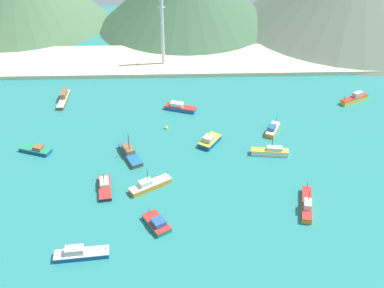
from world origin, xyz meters
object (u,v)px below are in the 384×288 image
(fishing_boat_1, at_px, (80,253))
(fishing_boat_13, at_px, (150,185))
(fishing_boat_3, at_px, (36,150))
(fishing_boat_7, at_px, (180,107))
(fishing_boat_9, at_px, (157,223))
(buoy_1, at_px, (166,128))
(fishing_boat_12, at_px, (273,129))
(fishing_boat_0, at_px, (210,141))
(fishing_boat_6, at_px, (105,187))
(radio_tower, at_px, (162,31))
(fishing_boat_4, at_px, (64,98))
(fishing_boat_14, at_px, (355,98))
(fishing_boat_2, at_px, (130,154))
(fishing_boat_8, at_px, (307,204))
(fishing_boat_11, at_px, (271,152))

(fishing_boat_1, height_order, fishing_boat_13, fishing_boat_13)
(fishing_boat_3, bearing_deg, fishing_boat_7, 28.54)
(fishing_boat_1, distance_m, fishing_boat_9, 16.09)
(buoy_1, bearing_deg, fishing_boat_12, -5.58)
(fishing_boat_0, distance_m, fishing_boat_6, 29.91)
(fishing_boat_12, distance_m, buoy_1, 28.41)
(fishing_boat_13, bearing_deg, radio_tower, 88.30)
(fishing_boat_1, relative_size, fishing_boat_6, 1.19)
(fishing_boat_9, bearing_deg, fishing_boat_4, 118.81)
(fishing_boat_0, height_order, buoy_1, fishing_boat_0)
(fishing_boat_12, relative_size, radio_tower, 0.29)
(fishing_boat_1, relative_size, fishing_boat_7, 1.12)
(fishing_boat_12, distance_m, fishing_boat_14, 31.52)
(fishing_boat_1, bearing_deg, fishing_boat_4, 103.90)
(fishing_boat_1, bearing_deg, fishing_boat_7, 70.48)
(fishing_boat_13, xyz_separation_m, buoy_1, (3.27, 24.73, -0.69))
(fishing_boat_3, bearing_deg, fishing_boat_9, -41.11)
(fishing_boat_13, distance_m, radio_tower, 65.00)
(buoy_1, bearing_deg, fishing_boat_0, -34.31)
(fishing_boat_2, bearing_deg, fishing_boat_3, 173.42)
(fishing_boat_4, distance_m, fishing_boat_6, 44.52)
(fishing_boat_3, xyz_separation_m, fishing_boat_12, (60.43, 7.03, 0.20))
(fishing_boat_0, relative_size, fishing_boat_6, 0.84)
(fishing_boat_8, bearing_deg, fishing_boat_3, 160.19)
(fishing_boat_9, xyz_separation_m, fishing_boat_11, (27.19, 23.86, 0.16))
(fishing_boat_6, height_order, radio_tower, radio_tower)
(fishing_boat_2, relative_size, fishing_boat_4, 0.98)
(fishing_boat_8, distance_m, buoy_1, 44.31)
(buoy_1, distance_m, radio_tower, 41.11)
(fishing_boat_7, height_order, fishing_boat_13, fishing_boat_13)
(fishing_boat_2, distance_m, fishing_boat_14, 69.03)
(fishing_boat_11, bearing_deg, fishing_boat_7, 134.25)
(radio_tower, bearing_deg, fishing_boat_9, -89.91)
(fishing_boat_14, relative_size, radio_tower, 0.38)
(fishing_boat_12, bearing_deg, fishing_boat_2, -165.21)
(fishing_boat_3, height_order, fishing_boat_12, fishing_boat_12)
(fishing_boat_14, height_order, radio_tower, radio_tower)
(fishing_boat_1, relative_size, buoy_1, 9.78)
(fishing_boat_6, height_order, fishing_boat_9, fishing_boat_6)
(fishing_boat_4, height_order, fishing_boat_8, fishing_boat_8)
(fishing_boat_3, relative_size, radio_tower, 0.34)
(fishing_boat_9, relative_size, radio_tower, 0.31)
(fishing_boat_0, xyz_separation_m, radio_tower, (-12.61, 46.85, 11.57))
(fishing_boat_12, bearing_deg, fishing_boat_11, -102.88)
(fishing_boat_0, height_order, fishing_boat_8, fishing_boat_8)
(fishing_boat_2, bearing_deg, fishing_boat_6, -110.66)
(fishing_boat_11, relative_size, buoy_1, 8.75)
(fishing_boat_11, height_order, fishing_boat_12, fishing_boat_11)
(fishing_boat_0, bearing_deg, fishing_boat_7, 113.00)
(fishing_boat_7, height_order, buoy_1, fishing_boat_7)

